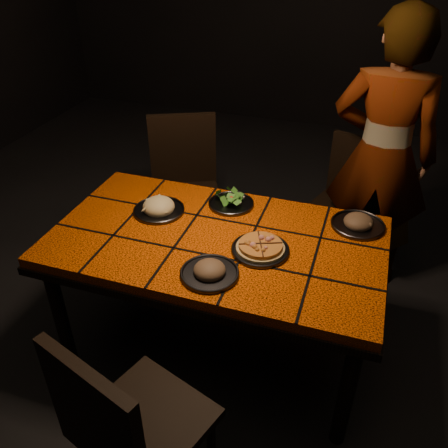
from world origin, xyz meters
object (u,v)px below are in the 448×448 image
(dining_table, at_px, (217,250))
(diner, at_px, (382,156))
(plate_pasta, at_px, (159,208))
(chair_near, at_px, (125,426))
(chair_far_right, at_px, (348,195))
(chair_far_left, at_px, (185,180))
(plate_pizza, at_px, (260,248))

(dining_table, xyz_separation_m, diner, (0.71, 0.95, 0.19))
(plate_pasta, bearing_deg, chair_near, -72.01)
(chair_near, height_order, chair_far_right, chair_near)
(chair_near, bearing_deg, plate_pasta, -53.24)
(chair_far_left, bearing_deg, diner, -18.65)
(chair_far_left, distance_m, plate_pizza, 1.15)
(chair_far_left, relative_size, plate_pasta, 3.64)
(diner, bearing_deg, chair_far_right, -34.18)
(chair_far_left, height_order, chair_far_right, chair_far_left)
(diner, bearing_deg, plate_pizza, 67.23)
(diner, bearing_deg, plate_pasta, 40.50)
(chair_far_left, xyz_separation_m, plate_pasta, (0.15, -0.69, 0.21))
(chair_near, bearing_deg, diner, -92.40)
(plate_pizza, bearing_deg, dining_table, 168.66)
(diner, relative_size, plate_pasta, 6.38)
(chair_far_left, xyz_separation_m, plate_pizza, (0.74, -0.86, 0.21))
(chair_far_left, distance_m, chair_far_right, 1.09)
(diner, relative_size, plate_pizza, 5.83)
(dining_table, relative_size, diner, 0.95)
(chair_far_left, bearing_deg, plate_pasta, -102.79)
(chair_far_left, distance_m, diner, 1.26)
(chair_far_right, height_order, plate_pizza, chair_far_right)
(chair_near, relative_size, plate_pasta, 3.56)
(chair_far_right, bearing_deg, plate_pasta, -114.87)
(chair_far_right, xyz_separation_m, plate_pizza, (-0.32, -1.11, 0.27))
(chair_near, xyz_separation_m, chair_far_right, (0.57, 1.99, -0.05))
(chair_near, distance_m, plate_pasta, 1.13)
(dining_table, bearing_deg, chair_far_left, 122.21)
(chair_far_left, bearing_deg, chair_far_right, -11.53)
(diner, bearing_deg, chair_far_left, 9.16)
(chair_far_left, bearing_deg, plate_pizza, -74.12)
(dining_table, relative_size, chair_far_right, 1.86)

